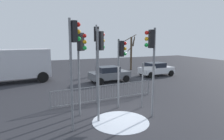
# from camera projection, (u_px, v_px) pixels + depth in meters

# --- Properties ---
(ground_plane) EXTENTS (60.00, 60.00, 0.00)m
(ground_plane) POSITION_uv_depth(u_px,v_px,m) (124.00, 115.00, 10.58)
(ground_plane) COLOR #2D2D33
(traffic_light_foreground_right) EXTENTS (0.45, 0.48, 4.46)m
(traffic_light_foreground_right) POSITION_uv_depth(u_px,v_px,m) (81.00, 55.00, 10.01)
(traffic_light_foreground_right) COLOR slate
(traffic_light_foreground_right) RESTS_ON ground
(traffic_light_foreground_left) EXTENTS (0.37, 0.55, 4.90)m
(traffic_light_foreground_left) POSITION_uv_depth(u_px,v_px,m) (97.00, 47.00, 12.18)
(traffic_light_foreground_left) COLOR slate
(traffic_light_foreground_left) RESTS_ON ground
(traffic_light_rear_left) EXTENTS (0.57, 0.33, 4.05)m
(traffic_light_rear_left) POSITION_uv_depth(u_px,v_px,m) (121.00, 58.00, 11.36)
(traffic_light_rear_left) COLOR slate
(traffic_light_rear_left) RESTS_ON ground
(traffic_light_mid_right) EXTENTS (0.54, 0.38, 4.91)m
(traffic_light_mid_right) POSITION_uv_depth(u_px,v_px,m) (73.00, 50.00, 8.32)
(traffic_light_mid_right) COLOR slate
(traffic_light_mid_right) RESTS_ON ground
(traffic_light_rear_right) EXTENTS (0.56, 0.36, 4.61)m
(traffic_light_rear_right) POSITION_uv_depth(u_px,v_px,m) (151.00, 53.00, 9.83)
(traffic_light_rear_right) COLOR slate
(traffic_light_rear_right) RESTS_ON ground
(traffic_light_mid_left) EXTENTS (0.49, 0.44, 4.52)m
(traffic_light_mid_left) POSITION_uv_depth(u_px,v_px,m) (100.00, 55.00, 9.44)
(traffic_light_mid_left) COLOR slate
(traffic_light_mid_left) RESTS_ON ground
(direction_sign_post) EXTENTS (0.75, 0.32, 2.71)m
(direction_sign_post) POSITION_uv_depth(u_px,v_px,m) (144.00, 82.00, 11.57)
(direction_sign_post) COLOR slate
(direction_sign_post) RESTS_ON ground
(pedestrian_guard_railing) EXTENTS (7.08, 0.56, 1.07)m
(pedestrian_guard_railing) POSITION_uv_depth(u_px,v_px,m) (105.00, 93.00, 12.94)
(pedestrian_guard_railing) COLOR slate
(pedestrian_guard_railing) RESTS_ON ground
(car_white_mid) EXTENTS (3.86, 2.03, 1.47)m
(car_white_mid) POSITION_uv_depth(u_px,v_px,m) (156.00, 69.00, 21.81)
(car_white_mid) COLOR silver
(car_white_mid) RESTS_ON ground
(car_grey_near) EXTENTS (3.92, 2.17, 1.47)m
(car_grey_near) POSITION_uv_depth(u_px,v_px,m) (109.00, 74.00, 18.78)
(car_grey_near) COLOR slate
(car_grey_near) RESTS_ON ground
(delivery_truck) EXTENTS (7.22, 3.20, 3.10)m
(delivery_truck) POSITION_uv_depth(u_px,v_px,m) (10.00, 64.00, 18.17)
(delivery_truck) COLOR silver
(delivery_truck) RESTS_ON ground
(bare_tree_left) EXTENTS (1.60, 1.56, 4.67)m
(bare_tree_left) POSITION_uv_depth(u_px,v_px,m) (131.00, 52.00, 25.83)
(bare_tree_left) COLOR #473828
(bare_tree_left) RESTS_ON ground
(snow_patch_kerb) EXTENTS (2.82, 2.82, 0.01)m
(snow_patch_kerb) POSITION_uv_depth(u_px,v_px,m) (121.00, 122.00, 9.76)
(snow_patch_kerb) COLOR silver
(snow_patch_kerb) RESTS_ON ground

